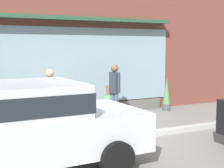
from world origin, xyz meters
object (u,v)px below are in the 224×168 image
(fire_hydrant, at_px, (107,111))
(pedestrian_with_handbag, at_px, (114,88))
(parked_car_silver, at_px, (19,123))
(potted_plant_window_left, at_px, (84,103))
(pedestrian_passerby, at_px, (50,95))
(potted_plant_window_right, at_px, (167,95))
(potted_plant_near_hydrant, at_px, (19,112))
(potted_plant_window_center, at_px, (51,109))

(fire_hydrant, height_order, pedestrian_with_handbag, pedestrian_with_handbag)
(parked_car_silver, relative_size, potted_plant_window_left, 4.81)
(pedestrian_passerby, height_order, potted_plant_window_right, pedestrian_passerby)
(fire_hydrant, relative_size, potted_plant_near_hydrant, 1.12)
(potted_plant_near_hydrant, height_order, potted_plant_window_right, potted_plant_window_right)
(fire_hydrant, height_order, potted_plant_window_center, fire_hydrant)
(fire_hydrant, relative_size, potted_plant_window_center, 1.32)
(pedestrian_with_handbag, bearing_deg, potted_plant_window_center, 59.70)
(pedestrian_passerby, relative_size, potted_plant_window_left, 1.81)
(pedestrian_with_handbag, distance_m, pedestrian_passerby, 2.16)
(potted_plant_near_hydrant, relative_size, potted_plant_window_right, 0.70)
(parked_car_silver, bearing_deg, fire_hydrant, 38.19)
(potted_plant_near_hydrant, xyz_separation_m, potted_plant_window_right, (5.11, 0.25, 0.12))
(pedestrian_passerby, height_order, potted_plant_window_left, pedestrian_passerby)
(parked_car_silver, bearing_deg, pedestrian_with_handbag, 40.37)
(potted_plant_window_right, bearing_deg, fire_hydrant, -155.87)
(parked_car_silver, xyz_separation_m, potted_plant_window_right, (5.83, 3.73, -0.35))
(pedestrian_with_handbag, relative_size, potted_plant_window_right, 1.48)
(pedestrian_with_handbag, bearing_deg, potted_plant_window_left, 48.08)
(potted_plant_window_center, bearing_deg, potted_plant_window_right, -0.07)
(pedestrian_passerby, distance_m, parked_car_silver, 3.00)
(parked_car_silver, height_order, potted_plant_window_center, parked_car_silver)
(potted_plant_window_right, bearing_deg, pedestrian_passerby, -166.75)
(fire_hydrant, bearing_deg, potted_plant_near_hydrant, 153.88)
(potted_plant_window_left, bearing_deg, potted_plant_window_center, 171.57)
(potted_plant_near_hydrant, relative_size, potted_plant_window_left, 0.88)
(pedestrian_passerby, relative_size, potted_plant_window_center, 2.44)
(potted_plant_near_hydrant, xyz_separation_m, potted_plant_window_center, (0.98, 0.26, -0.06))
(fire_hydrant, bearing_deg, pedestrian_passerby, 170.30)
(fire_hydrant, xyz_separation_m, potted_plant_window_center, (-1.20, 1.32, -0.08))
(potted_plant_window_right, bearing_deg, potted_plant_window_left, -177.45)
(pedestrian_passerby, distance_m, potted_plant_window_left, 1.67)
(parked_car_silver, bearing_deg, pedestrian_passerby, 61.47)
(potted_plant_window_left, height_order, potted_plant_window_center, potted_plant_window_left)
(fire_hydrant, bearing_deg, potted_plant_window_left, 100.36)
(potted_plant_window_center, bearing_deg, potted_plant_near_hydrant, -165.33)
(pedestrian_passerby, distance_m, potted_plant_near_hydrant, 1.15)
(parked_car_silver, distance_m, potted_plant_near_hydrant, 3.59)
(fire_hydrant, height_order, pedestrian_passerby, pedestrian_passerby)
(potted_plant_near_hydrant, relative_size, potted_plant_window_center, 1.18)
(fire_hydrant, distance_m, potted_plant_window_right, 3.22)
(potted_plant_near_hydrant, bearing_deg, potted_plant_window_left, 3.23)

